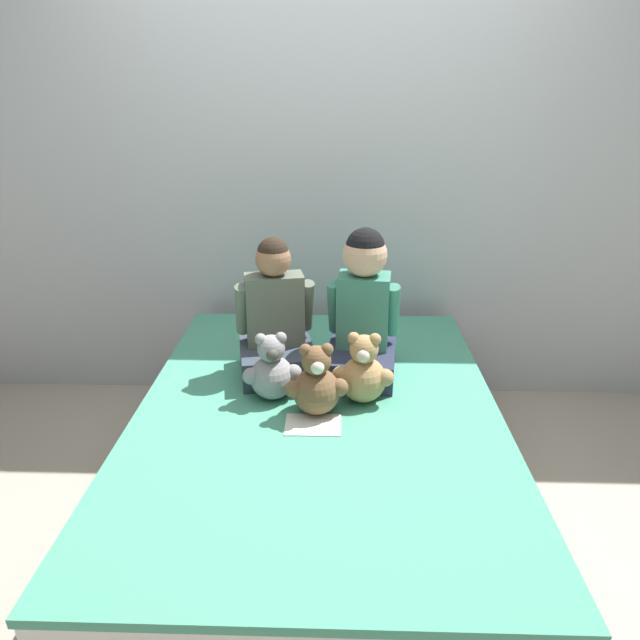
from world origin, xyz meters
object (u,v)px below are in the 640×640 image
object	(u,v)px
child_on_left	(276,322)
child_on_right	(363,312)
teddy_bear_held_by_left_child	(272,371)
sign_card	(313,425)
teddy_bear_held_by_right_child	(363,373)
teddy_bear_between_children	(316,384)
bed	(318,462)

from	to	relation	value
child_on_left	child_on_right	size ratio (longest dim) A/B	0.94
teddy_bear_held_by_left_child	sign_card	world-z (taller)	teddy_bear_held_by_left_child
teddy_bear_held_by_left_child	teddy_bear_held_by_right_child	distance (m)	0.37
teddy_bear_held_by_left_child	teddy_bear_held_by_right_child	world-z (taller)	teddy_bear_held_by_right_child
child_on_right	sign_card	size ratio (longest dim) A/B	3.08
child_on_left	teddy_bear_between_children	size ratio (longest dim) A/B	2.07
bed	teddy_bear_held_by_right_child	size ratio (longest dim) A/B	6.80
sign_card	child_on_right	bearing A→B (deg)	66.16
teddy_bear_between_children	child_on_right	bearing A→B (deg)	56.55
bed	sign_card	bearing A→B (deg)	-97.02
teddy_bear_held_by_right_child	teddy_bear_between_children	size ratio (longest dim) A/B	1.01
bed	child_on_right	distance (m)	0.66
teddy_bear_between_children	sign_card	xyz separation A→B (m)	(-0.01, -0.09, -0.12)
child_on_left	child_on_right	xyz separation A→B (m)	(0.38, 0.01, 0.05)
bed	teddy_bear_held_by_right_child	world-z (taller)	teddy_bear_held_by_right_child
child_on_left	teddy_bear_held_by_right_child	size ratio (longest dim) A/B	2.05
sign_card	teddy_bear_between_children	bearing A→B (deg)	84.11
teddy_bear_between_children	teddy_bear_held_by_right_child	bearing A→B (deg)	23.22
bed	child_on_left	size ratio (longest dim) A/B	3.31
child_on_right	teddy_bear_held_by_right_child	distance (m)	0.30
bed	teddy_bear_held_by_right_child	xyz separation A→B (m)	(0.18, 0.07, 0.39)
teddy_bear_between_children	sign_card	world-z (taller)	teddy_bear_between_children
teddy_bear_between_children	sign_card	size ratio (longest dim) A/B	1.39
child_on_left	sign_card	bearing A→B (deg)	-79.01
bed	child_on_right	world-z (taller)	child_on_right
bed	sign_card	size ratio (longest dim) A/B	9.57
child_on_left	sign_card	distance (m)	0.53
teddy_bear_held_by_right_child	sign_card	bearing A→B (deg)	-128.91
sign_card	bed	bearing A→B (deg)	82.98
child_on_right	bed	bearing A→B (deg)	-112.71
bed	child_on_right	size ratio (longest dim) A/B	3.10
child_on_left	teddy_bear_held_by_left_child	distance (m)	0.26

